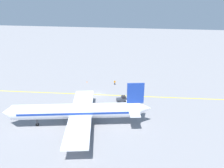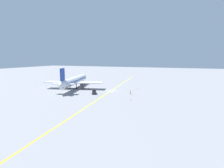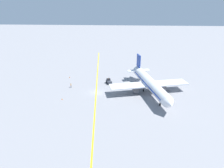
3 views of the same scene
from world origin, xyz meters
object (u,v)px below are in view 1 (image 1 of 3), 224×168
(airplane_at_gate, at_px, (78,111))
(traffic_cone_near_nose, at_px, (87,82))
(ground_crew_worker, at_px, (115,82))
(traffic_cone_mid_apron, at_px, (144,83))
(baggage_tug_dark, at_px, (122,99))

(airplane_at_gate, bearing_deg, traffic_cone_near_nose, 14.06)
(ground_crew_worker, distance_m, traffic_cone_mid_apron, 10.69)
(ground_crew_worker, bearing_deg, traffic_cone_mid_apron, -73.33)
(airplane_at_gate, xyz_separation_m, baggage_tug_dark, (15.01, -8.20, -2.81))
(airplane_at_gate, height_order, ground_crew_worker, airplane_at_gate)
(baggage_tug_dark, relative_size, traffic_cone_mid_apron, 6.09)
(ground_crew_worker, xyz_separation_m, traffic_cone_near_nose, (0.51, 10.71, -0.63))
(baggage_tug_dark, height_order, traffic_cone_near_nose, baggage_tug_dark)
(airplane_at_gate, height_order, baggage_tug_dark, airplane_at_gate)
(traffic_cone_near_nose, height_order, traffic_cone_mid_apron, same)
(traffic_cone_near_nose, bearing_deg, baggage_tug_dark, -132.97)
(baggage_tug_dark, distance_m, ground_crew_worker, 14.84)
(baggage_tug_dark, xyz_separation_m, traffic_cone_mid_apron, (17.08, -5.34, -0.63))
(airplane_at_gate, xyz_separation_m, ground_crew_worker, (29.02, -3.32, -2.80))
(baggage_tug_dark, relative_size, traffic_cone_near_nose, 6.09)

